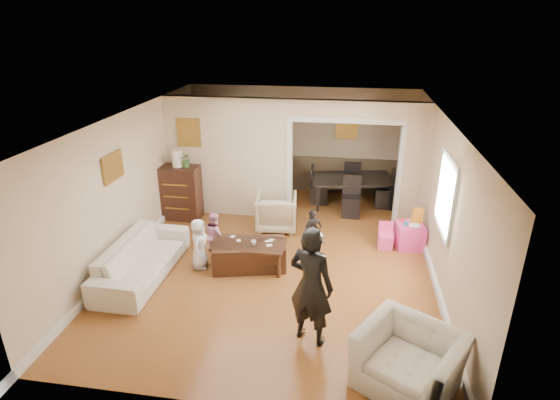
% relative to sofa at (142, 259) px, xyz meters
% --- Properties ---
extents(floor, '(7.00, 7.00, 0.00)m').
position_rel_sofa_xyz_m(floor, '(2.19, 1.01, -0.32)').
color(floor, '#975A27').
rests_on(floor, ground).
extents(partition_left, '(2.75, 0.18, 2.60)m').
position_rel_sofa_xyz_m(partition_left, '(0.81, 2.81, 0.98)').
color(partition_left, beige).
rests_on(partition_left, ground).
extents(partition_right, '(0.55, 0.18, 2.60)m').
position_rel_sofa_xyz_m(partition_right, '(4.66, 2.81, 0.98)').
color(partition_right, beige).
rests_on(partition_right, ground).
extents(partition_header, '(2.22, 0.18, 0.35)m').
position_rel_sofa_xyz_m(partition_header, '(3.29, 2.81, 2.10)').
color(partition_header, beige).
rests_on(partition_header, partition_right).
extents(window_pane, '(0.03, 0.95, 1.10)m').
position_rel_sofa_xyz_m(window_pane, '(4.92, 0.61, 1.23)').
color(window_pane, white).
rests_on(window_pane, ground).
extents(framed_art_partition, '(0.45, 0.03, 0.55)m').
position_rel_sofa_xyz_m(framed_art_partition, '(-0.01, 2.71, 1.53)').
color(framed_art_partition, brown).
rests_on(framed_art_partition, partition_left).
extents(framed_art_sofa_wall, '(0.03, 0.55, 0.40)m').
position_rel_sofa_xyz_m(framed_art_sofa_wall, '(-0.52, 0.41, 1.48)').
color(framed_art_sofa_wall, brown).
extents(framed_art_alcove, '(0.45, 0.03, 0.55)m').
position_rel_sofa_xyz_m(framed_art_alcove, '(3.29, 4.45, 1.38)').
color(framed_art_alcove, brown).
extents(sofa, '(0.89, 2.23, 0.65)m').
position_rel_sofa_xyz_m(sofa, '(0.00, 0.00, 0.00)').
color(sofa, beige).
rests_on(sofa, ground).
extents(armchair_back, '(0.88, 0.90, 0.75)m').
position_rel_sofa_xyz_m(armchair_back, '(1.96, 2.17, 0.05)').
color(armchair_back, '#C5B388').
rests_on(armchair_back, ground).
extents(armchair_front, '(1.49, 1.44, 0.74)m').
position_rel_sofa_xyz_m(armchair_front, '(4.22, -1.83, 0.05)').
color(armchair_front, beige).
rests_on(armchair_front, ground).
extents(dresser, '(0.86, 0.48, 1.18)m').
position_rel_sofa_xyz_m(dresser, '(-0.20, 2.38, 0.27)').
color(dresser, black).
rests_on(dresser, ground).
extents(table_lamp, '(0.22, 0.22, 0.36)m').
position_rel_sofa_xyz_m(table_lamp, '(-0.20, 2.38, 1.04)').
color(table_lamp, '#F8E9CA').
rests_on(table_lamp, dresser).
extents(potted_plant, '(0.28, 0.24, 0.31)m').
position_rel_sofa_xyz_m(potted_plant, '(0.00, 2.38, 1.02)').
color(potted_plant, '#456C30').
rests_on(potted_plant, dresser).
extents(coffee_table, '(1.37, 0.91, 0.47)m').
position_rel_sofa_xyz_m(coffee_table, '(1.74, 0.55, -0.09)').
color(coffee_table, '#3C1C13').
rests_on(coffee_table, ground).
extents(coffee_cup, '(0.11, 0.11, 0.08)m').
position_rel_sofa_xyz_m(coffee_cup, '(1.84, 0.50, 0.19)').
color(coffee_cup, white).
rests_on(coffee_cup, coffee_table).
extents(play_table, '(0.57, 0.57, 0.47)m').
position_rel_sofa_xyz_m(play_table, '(4.61, 1.76, -0.09)').
color(play_table, '#FF439F').
rests_on(play_table, ground).
extents(cereal_box, '(0.21, 0.10, 0.30)m').
position_rel_sofa_xyz_m(cereal_box, '(4.73, 1.86, 0.30)').
color(cereal_box, yellow).
rests_on(cereal_box, play_table).
extents(cyan_cup, '(0.08, 0.08, 0.08)m').
position_rel_sofa_xyz_m(cyan_cup, '(4.51, 1.71, 0.19)').
color(cyan_cup, teal).
rests_on(cyan_cup, play_table).
extents(toy_block, '(0.10, 0.09, 0.05)m').
position_rel_sofa_xyz_m(toy_block, '(4.49, 1.88, 0.18)').
color(toy_block, red).
rests_on(toy_block, play_table).
extents(play_bowl, '(0.24, 0.24, 0.05)m').
position_rel_sofa_xyz_m(play_bowl, '(4.66, 1.64, 0.18)').
color(play_bowl, white).
rests_on(play_bowl, play_table).
extents(dining_table, '(2.04, 1.39, 0.66)m').
position_rel_sofa_xyz_m(dining_table, '(3.49, 3.71, 0.00)').
color(dining_table, black).
rests_on(dining_table, ground).
extents(adult_person, '(0.74, 0.62, 1.72)m').
position_rel_sofa_xyz_m(adult_person, '(2.98, -1.19, 0.54)').
color(adult_person, black).
rests_on(adult_person, ground).
extents(child_kneel_a, '(0.33, 0.47, 0.93)m').
position_rel_sofa_xyz_m(child_kneel_a, '(0.89, 0.40, 0.14)').
color(child_kneel_a, silver).
rests_on(child_kneel_a, ground).
extents(child_kneel_b, '(0.51, 0.53, 0.87)m').
position_rel_sofa_xyz_m(child_kneel_b, '(1.04, 0.85, 0.11)').
color(child_kneel_b, pink).
rests_on(child_kneel_b, ground).
extents(child_toddler, '(0.46, 0.53, 0.85)m').
position_rel_sofa_xyz_m(child_toddler, '(2.79, 1.30, 0.10)').
color(child_toddler, black).
rests_on(child_toddler, ground).
extents(craft_papers, '(0.82, 0.34, 0.00)m').
position_rel_sofa_xyz_m(craft_papers, '(1.85, 0.66, 0.15)').
color(craft_papers, white).
rests_on(craft_papers, coffee_table).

